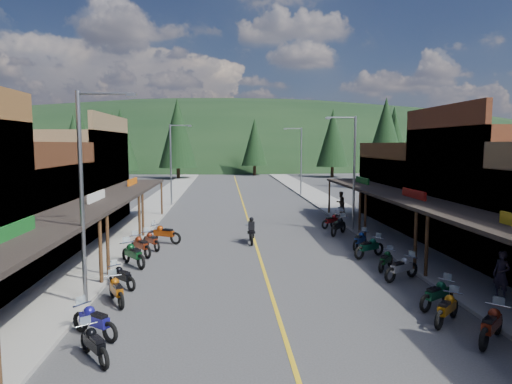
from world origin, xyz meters
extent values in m
plane|color=#38383A|center=(0.00, 0.00, 0.00)|extent=(220.00, 220.00, 0.00)
cube|color=gold|center=(0.00, 20.00, 0.01)|extent=(0.15, 90.00, 0.01)
cube|color=gray|center=(-8.70, 20.00, 0.07)|extent=(3.40, 94.00, 0.15)
cube|color=gray|center=(8.70, 20.00, 0.07)|extent=(3.40, 94.00, 0.15)
cube|color=black|center=(-8.70, -7.90, 3.00)|extent=(3.20, 10.20, 0.18)
cylinder|color=#472D19|center=(-7.20, -3.40, 1.50)|extent=(0.16, 0.16, 3.00)
cube|color=#14591E|center=(-8.70, -7.90, 3.20)|extent=(0.12, 3.00, 0.70)
cube|color=#3F2111|center=(-10.15, 1.70, 3.10)|extent=(0.30, 9.00, 6.20)
cube|color=black|center=(-8.70, 1.70, 3.00)|extent=(3.20, 9.00, 0.18)
cylinder|color=#472D19|center=(-7.20, -2.20, 1.50)|extent=(0.16, 0.16, 3.00)
cylinder|color=#472D19|center=(-7.20, 5.60, 1.50)|extent=(0.16, 0.16, 3.00)
cube|color=silver|center=(-8.70, 1.70, 3.20)|extent=(0.12, 3.00, 0.70)
cube|color=brown|center=(-14.00, 11.30, 3.50)|extent=(8.00, 10.20, 7.00)
cube|color=brown|center=(-10.15, 11.30, 4.10)|extent=(0.30, 10.20, 8.20)
cube|color=black|center=(-8.70, 11.30, 3.00)|extent=(3.20, 10.20, 0.18)
cylinder|color=#472D19|center=(-7.20, 6.80, 1.50)|extent=(0.16, 0.16, 3.00)
cylinder|color=#472D19|center=(-7.20, 15.80, 1.50)|extent=(0.16, 0.16, 3.00)
cube|color=#CC590C|center=(-8.70, 11.30, 3.20)|extent=(0.12, 3.00, 0.70)
cylinder|color=#472D19|center=(7.20, -3.40, 1.50)|extent=(0.16, 0.16, 3.00)
cube|color=#562B19|center=(14.00, 1.70, 3.50)|extent=(8.00, 9.00, 7.00)
cube|color=#562B19|center=(10.15, 1.70, 4.10)|extent=(0.30, 9.00, 8.20)
cube|color=black|center=(8.70, 1.70, 3.00)|extent=(3.20, 9.00, 0.18)
cylinder|color=#472D19|center=(7.20, -2.20, 1.50)|extent=(0.16, 0.16, 3.00)
cylinder|color=#472D19|center=(7.20, 5.60, 1.50)|extent=(0.16, 0.16, 3.00)
cube|color=#B2140F|center=(8.70, 1.70, 3.20)|extent=(0.12, 3.00, 0.70)
cube|color=#4C2D16|center=(14.00, 11.30, 2.50)|extent=(8.00, 10.20, 5.00)
cube|color=#4C2D16|center=(10.15, 11.30, 3.10)|extent=(0.30, 10.20, 6.20)
cube|color=black|center=(8.70, 11.30, 3.00)|extent=(3.20, 10.20, 0.18)
cylinder|color=#472D19|center=(7.20, 6.80, 1.50)|extent=(0.16, 0.16, 3.00)
cylinder|color=#472D19|center=(7.20, 15.80, 1.50)|extent=(0.16, 0.16, 3.00)
cube|color=#14591E|center=(8.70, 11.30, 3.20)|extent=(0.12, 3.00, 0.70)
cylinder|color=gray|center=(-7.10, -6.00, 4.00)|extent=(0.16, 0.16, 8.00)
cylinder|color=gray|center=(-6.10, -6.00, 7.90)|extent=(2.00, 0.10, 0.10)
cube|color=gray|center=(-5.20, -6.00, 7.85)|extent=(0.35, 0.18, 0.12)
cylinder|color=gray|center=(-7.10, 22.00, 4.00)|extent=(0.16, 0.16, 8.00)
cylinder|color=gray|center=(-6.10, 22.00, 7.90)|extent=(2.00, 0.10, 0.10)
cube|color=gray|center=(-5.20, 22.00, 7.85)|extent=(0.35, 0.18, 0.12)
cylinder|color=gray|center=(7.10, 8.00, 4.00)|extent=(0.16, 0.16, 8.00)
cylinder|color=gray|center=(6.10, 8.00, 7.90)|extent=(2.00, 0.10, 0.10)
cube|color=gray|center=(5.20, 8.00, 7.85)|extent=(0.35, 0.18, 0.12)
cylinder|color=gray|center=(7.10, 30.00, 4.00)|extent=(0.16, 0.16, 8.00)
cylinder|color=gray|center=(6.10, 30.00, 7.90)|extent=(2.00, 0.10, 0.10)
cube|color=gray|center=(5.20, 30.00, 7.85)|extent=(0.35, 0.18, 0.12)
ellipsoid|color=black|center=(0.00, 135.00, 0.00)|extent=(310.00, 140.00, 60.00)
cylinder|color=black|center=(-40.00, 62.00, 1.00)|extent=(0.60, 0.60, 2.00)
cone|color=black|center=(-40.00, 62.00, 6.50)|extent=(5.04, 5.04, 9.00)
cylinder|color=black|center=(-24.00, 70.00, 1.00)|extent=(0.60, 0.60, 2.00)
cone|color=black|center=(-24.00, 70.00, 7.25)|extent=(5.88, 5.88, 10.50)
cylinder|color=black|center=(-10.00, 58.00, 1.00)|extent=(0.60, 0.60, 2.00)
cone|color=black|center=(-10.00, 58.00, 8.00)|extent=(6.72, 6.72, 12.00)
cylinder|color=black|center=(4.00, 66.00, 1.00)|extent=(0.60, 0.60, 2.00)
cone|color=black|center=(4.00, 66.00, 6.50)|extent=(5.04, 5.04, 9.00)
cylinder|color=black|center=(18.00, 60.00, 1.00)|extent=(0.60, 0.60, 2.00)
cone|color=black|center=(18.00, 60.00, 7.25)|extent=(5.88, 5.88, 10.50)
cylinder|color=black|center=(34.00, 72.00, 1.00)|extent=(0.60, 0.60, 2.00)
cone|color=black|center=(34.00, 72.00, 8.00)|extent=(6.72, 6.72, 12.00)
cylinder|color=black|center=(46.00, 64.00, 1.00)|extent=(0.60, 0.60, 2.00)
cone|color=black|center=(46.00, 64.00, 6.50)|extent=(5.04, 5.04, 9.00)
cylinder|color=black|center=(-32.00, 76.00, 1.00)|extent=(0.60, 0.60, 2.00)
cone|color=black|center=(-32.00, 76.00, 7.25)|extent=(5.88, 5.88, 10.50)
cylinder|color=black|center=(-22.00, 40.00, 1.00)|extent=(0.60, 0.60, 2.00)
cone|color=black|center=(-22.00, 40.00, 6.00)|extent=(4.48, 4.48, 8.00)
cylinder|color=black|center=(24.00, 45.00, 1.00)|extent=(0.60, 0.60, 2.00)
cone|color=black|center=(24.00, 45.00, 6.40)|extent=(4.93, 4.93, 8.80)
cylinder|color=black|center=(-18.00, 50.00, 1.00)|extent=(0.60, 0.60, 2.00)
cone|color=black|center=(-18.00, 50.00, 6.80)|extent=(5.38, 5.38, 9.60)
cylinder|color=black|center=(20.00, 38.00, 1.00)|extent=(0.60, 0.60, 2.00)
cone|color=black|center=(20.00, 38.00, 7.20)|extent=(5.82, 5.82, 10.40)
imported|color=black|center=(8.77, -6.53, 1.09)|extent=(0.67, 0.80, 1.87)
imported|color=#4E4131|center=(8.16, 15.64, 1.08)|extent=(1.04, 0.87, 1.87)
camera|label=1|loc=(-1.87, -22.97, 6.09)|focal=32.00mm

